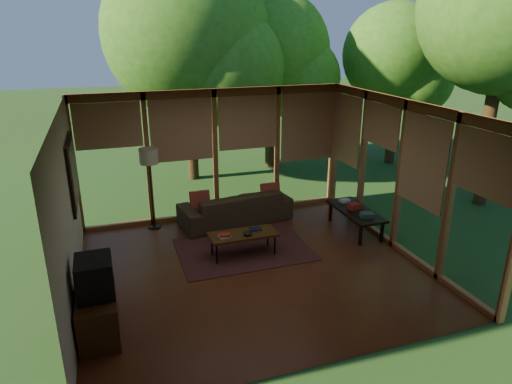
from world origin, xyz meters
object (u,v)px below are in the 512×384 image
object	(u,v)px
coffee_table	(243,235)
television	(95,277)
media_cabinet	(98,314)
sofa	(235,207)
side_console	(356,212)
floor_lamp	(149,161)

from	to	relation	value
coffee_table	television	bearing A→B (deg)	-147.96
television	coffee_table	world-z (taller)	television
media_cabinet	television	xyz separation A→B (m)	(0.02, 0.00, 0.55)
sofa	media_cabinet	bearing A→B (deg)	39.67
television	side_console	xyz separation A→B (m)	(4.85, 1.81, -0.44)
sofa	coffee_table	bearing A→B (deg)	71.13
coffee_table	sofa	bearing A→B (deg)	79.06
sofa	media_cabinet	xyz separation A→B (m)	(-2.74, -3.01, -0.03)
television	side_console	size ratio (longest dim) A/B	0.39
coffee_table	side_console	world-z (taller)	side_console
media_cabinet	coffee_table	size ratio (longest dim) A/B	0.83
media_cabinet	side_console	distance (m)	5.20
media_cabinet	floor_lamp	xyz separation A→B (m)	(1.09, 3.27, 1.11)
television	media_cabinet	bearing A→B (deg)	180.00
sofa	media_cabinet	world-z (taller)	sofa
floor_lamp	coffee_table	distance (m)	2.44
television	floor_lamp	size ratio (longest dim) A/B	0.33
sofa	floor_lamp	bearing A→B (deg)	-16.99
sofa	television	bearing A→B (deg)	39.88
media_cabinet	coffee_table	xyz separation A→B (m)	(2.46, 1.53, 0.09)
side_console	sofa	bearing A→B (deg)	150.64
sofa	coffee_table	size ratio (longest dim) A/B	1.90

